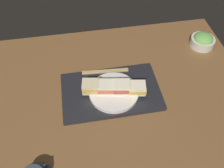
{
  "coord_description": "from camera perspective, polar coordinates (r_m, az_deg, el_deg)",
  "views": [
    {
      "loc": [
        7.86,
        65.18,
        89.86
      ],
      "look_at": [
        -4.15,
        -3.95,
        5.0
      ],
      "focal_mm": 38.96,
      "sensor_mm": 36.0,
      "label": 1
    }
  ],
  "objects": [
    {
      "name": "sandwich_nearmost",
      "position": [
        1.08,
        5.94,
        -0.95
      ],
      "size": [
        8.48,
        7.22,
        4.7
      ],
      "color": "#EFE5C1",
      "rests_on": "sandwich_plate"
    },
    {
      "name": "sandwich_inner_near",
      "position": [
        1.07,
        2.29,
        -0.73
      ],
      "size": [
        8.35,
        7.02,
        5.58
      ],
      "color": "#EFE5C1",
      "rests_on": "sandwich_plate"
    },
    {
      "name": "salad_bowl",
      "position": [
        1.43,
        20.51,
        9.55
      ],
      "size": [
        12.91,
        12.91,
        7.52
      ],
      "color": "beige",
      "rests_on": "ground_plane"
    },
    {
      "name": "chopsticks_pair",
      "position": [
        1.19,
        -1.6,
        3.02
      ],
      "size": [
        22.65,
        3.45,
        0.7
      ],
      "color": "tan",
      "rests_on": "serving_tray"
    },
    {
      "name": "sandwich_farmost",
      "position": [
        1.08,
        -5.05,
        -0.6
      ],
      "size": [
        8.13,
        6.93,
        5.34
      ],
      "color": "beige",
      "rests_on": "sandwich_plate"
    },
    {
      "name": "sandwich_plate",
      "position": [
        1.1,
        0.43,
        -1.88
      ],
      "size": [
        22.54,
        22.54,
        1.72
      ],
      "primitive_type": "cylinder",
      "color": "silver",
      "rests_on": "serving_tray"
    },
    {
      "name": "ground_plane",
      "position": [
        1.13,
        -1.74,
        -3.92
      ],
      "size": [
        140.0,
        100.0,
        3.0
      ],
      "primitive_type": "cube",
      "color": "brown"
    },
    {
      "name": "serving_tray",
      "position": [
        1.12,
        -0.26,
        -1.79
      ],
      "size": [
        44.84,
        27.67,
        2.18
      ],
      "primitive_type": "cube",
      "color": "black",
      "rests_on": "ground_plane"
    },
    {
      "name": "sandwich_inner_far",
      "position": [
        1.07,
        -1.39,
        -0.73
      ],
      "size": [
        8.2,
        7.12,
        5.05
      ],
      "color": "#EFE5C1",
      "rests_on": "sandwich_plate"
    }
  ]
}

